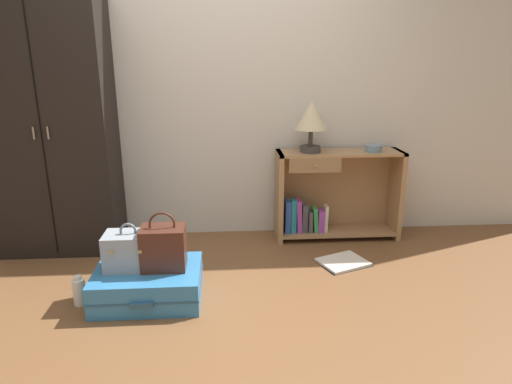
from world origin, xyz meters
The scene contains 11 objects.
ground_plane centered at (0.00, 0.00, 0.00)m, with size 9.00×9.00×0.00m, color brown.
back_wall centered at (0.00, 1.50, 1.30)m, with size 6.40×0.10×2.60m, color beige.
wardrobe centered at (-1.27, 1.20, 0.99)m, with size 0.89×0.47×1.97m.
bookshelf centered at (0.94, 1.29, 0.37)m, with size 1.05×0.32×0.76m.
table_lamp centered at (0.74, 1.26, 1.04)m, with size 0.26×0.26×0.41m.
bowl centered at (1.27, 1.24, 0.79)m, with size 0.14×0.14×0.06m, color slate.
suitcase_large centered at (-0.47, 0.32, 0.10)m, with size 0.67×0.53×0.21m.
train_case centered at (-0.58, 0.35, 0.33)m, with size 0.31×0.22×0.31m.
handbag centered at (-0.36, 0.33, 0.35)m, with size 0.28×0.20×0.38m.
bottle centered at (-0.89, 0.27, 0.09)m, with size 0.08×0.08×0.20m.
open_book_on_floor centered at (0.92, 0.74, 0.01)m, with size 0.44×0.40×0.02m.
Camera 1 is at (0.04, -2.29, 1.49)m, focal length 31.09 mm.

